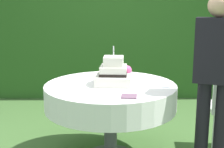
{
  "coord_description": "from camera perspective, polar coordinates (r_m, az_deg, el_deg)",
  "views": [
    {
      "loc": [
        -0.01,
        -2.96,
        1.51
      ],
      "look_at": [
        0.01,
        0.01,
        0.86
      ],
      "focal_mm": 51.25,
      "sensor_mm": 36.0,
      "label": 1
    }
  ],
  "objects": [
    {
      "name": "foliage_hedge",
      "position": [
        5.25,
        -0.39,
        10.72
      ],
      "size": [
        5.14,
        0.44,
        2.72
      ],
      "primitive_type": "cube",
      "color": "#28561E",
      "rests_on": "ground_plane"
    },
    {
      "name": "cake_table",
      "position": [
        3.08,
        -0.27,
        -4.04
      ],
      "size": [
        1.26,
        1.26,
        0.76
      ],
      "color": "#4C4C51",
      "rests_on": "ground_plane"
    },
    {
      "name": "wedding_cake",
      "position": [
        3.05,
        0.38,
        0.08
      ],
      "size": [
        0.36,
        0.36,
        0.37
      ],
      "color": "white",
      "rests_on": "cake_table"
    },
    {
      "name": "serving_plate_near",
      "position": [
        3.02,
        9.45,
        -2.08
      ],
      "size": [
        0.14,
        0.14,
        0.01
      ],
      "primitive_type": "cylinder",
      "color": "white",
      "rests_on": "cake_table"
    },
    {
      "name": "serving_plate_far",
      "position": [
        3.52,
        -1.46,
        0.14
      ],
      "size": [
        0.11,
        0.11,
        0.01
      ],
      "primitive_type": "cylinder",
      "color": "white",
      "rests_on": "cake_table"
    },
    {
      "name": "napkin_stack",
      "position": [
        2.65,
        3.07,
        -4.0
      ],
      "size": [
        0.14,
        0.14,
        0.01
      ],
      "primitive_type": "cube",
      "rotation": [
        0.0,
        0.0,
        -0.11
      ],
      "color": "#6B4C60",
      "rests_on": "cake_table"
    },
    {
      "name": "standing_person",
      "position": [
        2.87,
        17.95,
        0.12
      ],
      "size": [
        0.41,
        0.31,
        1.6
      ],
      "color": "black",
      "rests_on": "ground_plane"
    }
  ]
}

